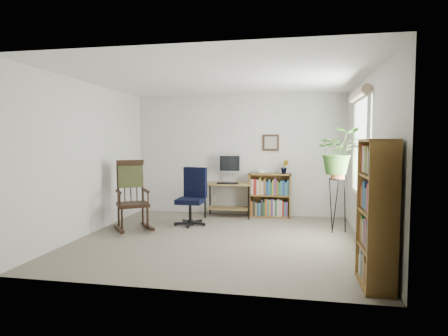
% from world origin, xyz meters
% --- Properties ---
extents(floor, '(4.20, 4.00, 0.00)m').
position_xyz_m(floor, '(0.00, 0.00, 0.00)').
color(floor, gray).
rests_on(floor, ground).
extents(ceiling, '(4.20, 4.00, 0.00)m').
position_xyz_m(ceiling, '(0.00, 0.00, 2.40)').
color(ceiling, white).
rests_on(ceiling, ground).
extents(wall_back, '(4.20, 0.00, 2.40)m').
position_xyz_m(wall_back, '(0.00, 2.00, 1.20)').
color(wall_back, silver).
rests_on(wall_back, ground).
extents(wall_front, '(4.20, 0.00, 2.40)m').
position_xyz_m(wall_front, '(0.00, -2.00, 1.20)').
color(wall_front, silver).
rests_on(wall_front, ground).
extents(wall_left, '(0.00, 4.00, 2.40)m').
position_xyz_m(wall_left, '(-2.10, 0.00, 1.20)').
color(wall_left, silver).
rests_on(wall_left, ground).
extents(wall_right, '(0.00, 4.00, 2.40)m').
position_xyz_m(wall_right, '(2.10, 0.00, 1.20)').
color(wall_right, silver).
rests_on(wall_right, ground).
extents(window, '(0.12, 1.20, 1.50)m').
position_xyz_m(window, '(2.06, 0.30, 1.40)').
color(window, white).
rests_on(window, wall_right).
extents(desk, '(0.92, 0.51, 0.66)m').
position_xyz_m(desk, '(-0.15, 1.70, 0.33)').
color(desk, olive).
rests_on(desk, floor).
extents(monitor, '(0.46, 0.16, 0.56)m').
position_xyz_m(monitor, '(-0.15, 1.84, 0.94)').
color(monitor, silver).
rests_on(monitor, desk).
extents(keyboard, '(0.40, 0.15, 0.02)m').
position_xyz_m(keyboard, '(-0.15, 1.58, 0.67)').
color(keyboard, black).
rests_on(keyboard, desk).
extents(office_chair, '(0.66, 0.66, 1.03)m').
position_xyz_m(office_chair, '(-0.69, 0.83, 0.52)').
color(office_chair, black).
rests_on(office_chair, floor).
extents(rocking_chair, '(1.07, 1.18, 1.18)m').
position_xyz_m(rocking_chair, '(-1.52, 0.30, 0.59)').
color(rocking_chair, black).
rests_on(rocking_chair, floor).
extents(low_bookshelf, '(0.81, 0.27, 0.85)m').
position_xyz_m(low_bookshelf, '(0.65, 1.82, 0.43)').
color(low_bookshelf, brown).
rests_on(low_bookshelf, floor).
extents(tall_bookshelf, '(0.28, 0.65, 1.50)m').
position_xyz_m(tall_bookshelf, '(1.92, -1.53, 0.75)').
color(tall_bookshelf, brown).
rests_on(tall_bookshelf, floor).
extents(plant_stand, '(0.35, 0.35, 1.02)m').
position_xyz_m(plant_stand, '(1.80, 0.80, 0.51)').
color(plant_stand, black).
rests_on(plant_stand, floor).
extents(spider_plant, '(1.69, 1.88, 1.46)m').
position_xyz_m(spider_plant, '(1.80, 0.80, 1.67)').
color(spider_plant, '#346122').
rests_on(spider_plant, plant_stand).
extents(potted_plant_small, '(0.13, 0.24, 0.11)m').
position_xyz_m(potted_plant_small, '(0.93, 1.83, 0.91)').
color(potted_plant_small, '#346122').
rests_on(potted_plant_small, low_bookshelf).
extents(framed_picture, '(0.32, 0.04, 0.32)m').
position_xyz_m(framed_picture, '(0.65, 1.97, 1.45)').
color(framed_picture, black).
rests_on(framed_picture, wall_back).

